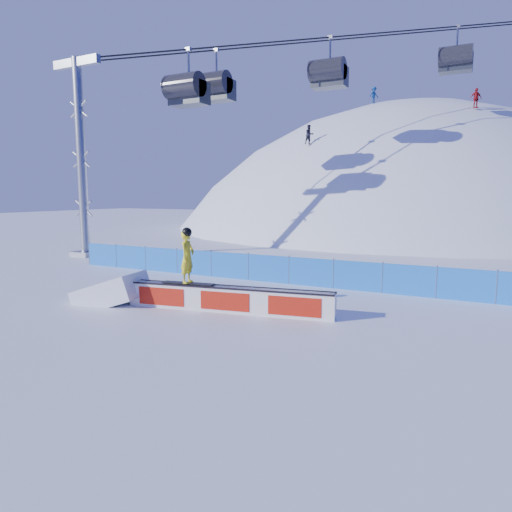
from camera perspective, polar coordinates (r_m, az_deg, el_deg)
The scene contains 8 objects.
ground at distance 16.52m, azimuth -5.30°, elevation -5.92°, with size 160.00×160.00×0.00m, color white.
snow_hill at distance 60.30m, azimuth 17.59°, elevation -13.88°, with size 64.00×64.00×64.00m.
safety_fence at distance 20.26m, azimuth 1.53°, elevation -1.59°, with size 22.05×0.05×1.30m.
chairlift at distance 43.18m, azimuth 22.91°, elevation 24.71°, with size 40.80×41.70×22.00m.
rail_box at distance 15.26m, azimuth -3.63°, elevation -5.41°, with size 7.17×1.72×0.86m.
snow_ramp at distance 17.44m, azimuth -17.58°, elevation -5.51°, with size 2.36×1.58×0.89m, color white, non-canonical shape.
snowboarder at distance 15.57m, azimuth -8.57°, elevation -0.03°, with size 1.87×0.71×1.93m.
distant_skiers at distance 45.57m, azimuth 18.97°, elevation 16.92°, with size 19.72×12.68×6.80m.
Camera 1 is at (8.66, -13.51, 3.91)m, focal length 32.00 mm.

